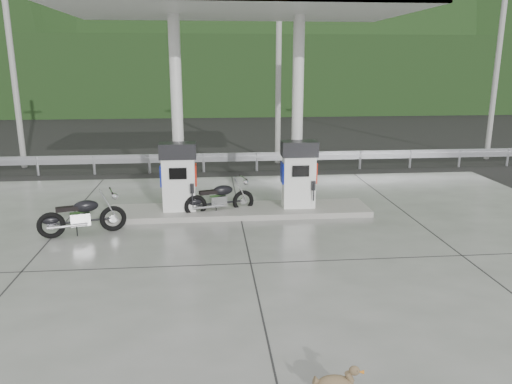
{
  "coord_description": "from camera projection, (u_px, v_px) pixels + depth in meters",
  "views": [
    {
      "loc": [
        -0.79,
        -10.42,
        3.98
      ],
      "look_at": [
        0.3,
        1.0,
        1.0
      ],
      "focal_mm": 35.0,
      "sensor_mm": 36.0,
      "label": 1
    }
  ],
  "objects": [
    {
      "name": "canopy_column_right",
      "position": [
        297.0,
        113.0,
        13.38
      ],
      "size": [
        0.3,
        0.3,
        5.0
      ],
      "primitive_type": "cylinder",
      "color": "white",
      "rests_on": "pump_island"
    },
    {
      "name": "road",
      "position": [
        227.0,
        155.0,
        22.19
      ],
      "size": [
        60.0,
        7.0,
        0.01
      ],
      "primitive_type": "cube",
      "color": "black",
      "rests_on": "ground"
    },
    {
      "name": "guardrail",
      "position": [
        230.0,
        153.0,
        18.64
      ],
      "size": [
        26.0,
        0.16,
        1.42
      ],
      "primitive_type": null,
      "color": "#A2A4AA",
      "rests_on": "ground"
    },
    {
      "name": "utility_pole_b",
      "position": [
        279.0,
        62.0,
        19.45
      ],
      "size": [
        0.22,
        0.22,
        8.0
      ],
      "primitive_type": "cylinder",
      "color": "gray",
      "rests_on": "ground"
    },
    {
      "name": "utility_pole_a",
      "position": [
        12.0,
        62.0,
        18.52
      ],
      "size": [
        0.22,
        0.22,
        8.0
      ],
      "primitive_type": "cylinder",
      "color": "gray",
      "rests_on": "ground"
    },
    {
      "name": "canopy_roof",
      "position": [
        238.0,
        4.0,
        12.17
      ],
      "size": [
        8.5,
        5.0,
        0.4
      ],
      "primitive_type": "cube",
      "color": "white",
      "rests_on": "canopy_column_left"
    },
    {
      "name": "pump_island",
      "position": [
        240.0,
        211.0,
        13.5
      ],
      "size": [
        7.0,
        1.4,
        0.15
      ],
      "primitive_type": "cube",
      "color": "gray",
      "rests_on": "forecourt_apron"
    },
    {
      "name": "ground",
      "position": [
        247.0,
        247.0,
        11.11
      ],
      "size": [
        160.0,
        160.0,
        0.0
      ],
      "primitive_type": "plane",
      "color": "black",
      "rests_on": "ground"
    },
    {
      "name": "motorcycle_right",
      "position": [
        220.0,
        199.0,
        13.34
      ],
      "size": [
        1.9,
        1.05,
        0.86
      ],
      "primitive_type": null,
      "rotation": [
        0.0,
        0.0,
        0.28
      ],
      "color": "black",
      "rests_on": "forecourt_apron"
    },
    {
      "name": "gas_pump_left",
      "position": [
        179.0,
        177.0,
        13.11
      ],
      "size": [
        0.95,
        0.55,
        1.8
      ],
      "primitive_type": null,
      "color": "white",
      "rests_on": "pump_island"
    },
    {
      "name": "forested_hills",
      "position": [
        213.0,
        92.0,
        68.92
      ],
      "size": [
        100.0,
        40.0,
        140.0
      ],
      "primitive_type": null,
      "color": "black",
      "rests_on": "ground"
    },
    {
      "name": "motorcycle_left",
      "position": [
        82.0,
        216.0,
        11.76
      ],
      "size": [
        1.98,
        1.11,
        0.9
      ],
      "primitive_type": null,
      "rotation": [
        0.0,
        0.0,
        0.29
      ],
      "color": "black",
      "rests_on": "forecourt_apron"
    },
    {
      "name": "forecourt_apron",
      "position": [
        247.0,
        246.0,
        11.11
      ],
      "size": [
        18.0,
        14.0,
        0.02
      ],
      "primitive_type": "cube",
      "color": "slate",
      "rests_on": "ground"
    },
    {
      "name": "tree_band",
      "position": [
        217.0,
        76.0,
        39.26
      ],
      "size": [
        80.0,
        6.0,
        6.0
      ],
      "primitive_type": "cube",
      "color": "black",
      "rests_on": "ground"
    },
    {
      "name": "utility_pole_c",
      "position": [
        498.0,
        62.0,
        20.28
      ],
      "size": [
        0.22,
        0.22,
        8.0
      ],
      "primitive_type": "cylinder",
      "color": "gray",
      "rests_on": "ground"
    },
    {
      "name": "canopy_column_left",
      "position": [
        177.0,
        114.0,
        13.09
      ],
      "size": [
        0.3,
        0.3,
        5.0
      ],
      "primitive_type": "cylinder",
      "color": "white",
      "rests_on": "pump_island"
    },
    {
      "name": "gas_pump_right",
      "position": [
        299.0,
        174.0,
        13.4
      ],
      "size": [
        0.95,
        0.55,
        1.8
      ],
      "primitive_type": null,
      "color": "white",
      "rests_on": "pump_island"
    }
  ]
}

